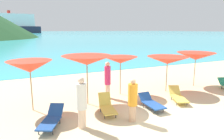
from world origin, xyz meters
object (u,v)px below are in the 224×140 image
Objects in this scene: umbrella_1 at (87,60)px; lounge_chair_1 at (51,119)px; umbrella_4 at (196,56)px; lounge_chair_2 at (151,103)px; umbrella_2 at (120,60)px; umbrella_0 at (30,67)px; beachgoer_0 at (82,102)px; lounge_chair_4 at (107,106)px; cruise_ship at (16,25)px; lounge_chair_0 at (178,96)px; umbrella_3 at (167,60)px; beachgoer_1 at (133,99)px; beachgoer_2 at (108,79)px.

lounge_chair_1 is (-1.92, -1.63, -1.81)m from umbrella_1.
umbrella_4 reaches higher than lounge_chair_2.
umbrella_0 is at bearing -174.40° from umbrella_2.
umbrella_2 is (2.09, 0.73, -0.22)m from umbrella_1.
beachgoer_0 is (-3.32, -0.48, 0.71)m from lounge_chair_2.
lounge_chair_4 is 1.70m from beachgoer_0.
lounge_chair_4 is 223.27m from cruise_ship.
umbrella_4 is at bearing 39.36° from lounge_chair_1.
lounge_chair_4 reaches higher than lounge_chair_0.
umbrella_3 is 1.48× the size of lounge_chair_1.
beachgoer_1 is at bearing -150.21° from lounge_chair_2.
umbrella_4 is at bearing -158.87° from beachgoer_2.
umbrella_3 is 0.98× the size of umbrella_4.
lounge_chair_2 is 2.56m from beachgoer_2.
lounge_chair_2 is 3.43m from beachgoer_0.
lounge_chair_1 is 1.19× the size of lounge_chair_4.
umbrella_1 is 2.64m from beachgoer_0.
beachgoer_0 is at bearing -2.90° from lounge_chair_1.
umbrella_0 is 7.16m from umbrella_3.
umbrella_3 is 1.33× the size of beachgoer_0.
beachgoer_0 is (-5.10, -0.75, 0.73)m from lounge_chair_0.
umbrella_1 reaches higher than umbrella_3.
umbrella_3 is at bearing 28.48° from lounge_chair_4.
umbrella_2 is 1.23× the size of lounge_chair_1.
umbrella_0 reaches higher than lounge_chair_1.
umbrella_0 is 4.52m from beachgoer_1.
lounge_chair_2 is (4.32, -0.10, -0.01)m from lounge_chair_1.
umbrella_4 is (2.33, 0.19, 0.08)m from umbrella_3.
lounge_chair_1 is at bearing -165.27° from umbrella_3.
lounge_chair_4 is at bearing 87.94° from beachgoer_2.
umbrella_2 reaches higher than beachgoer_0.
umbrella_4 reaches higher than beachgoer_0.
lounge_chair_0 is 5.20m from beachgoer_0.
umbrella_2 is at bearing 157.11° from lounge_chair_0.
beachgoer_2 is at bearing 75.26° from lounge_chair_4.
lounge_chair_4 is at bearing -73.64° from umbrella_1.
cruise_ship reaches higher than lounge_chair_0.
beachgoer_2 is at bearing -97.07° from cruise_ship.
lounge_chair_1 is (-4.01, -2.36, -1.60)m from umbrella_2.
cruise_ship is (-7.30, 221.61, 6.60)m from umbrella_3.
cruise_ship is (-4.67, 221.00, 6.51)m from umbrella_2.
lounge_chair_2 is at bearing -146.72° from beachgoer_0.
cruise_ship is (-6.75, 223.18, 8.13)m from lounge_chair_0.
umbrella_0 is at bearing 24.22° from beachgoer_2.
umbrella_2 reaches higher than lounge_chair_1.
lounge_chair_4 is at bearing -128.82° from umbrella_2.
umbrella_3 reaches higher than lounge_chair_1.
beachgoer_0 is at bearing -58.94° from umbrella_0.
beachgoer_0 is 1.11× the size of beachgoer_1.
lounge_chair_2 is 1.05× the size of lounge_chair_4.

